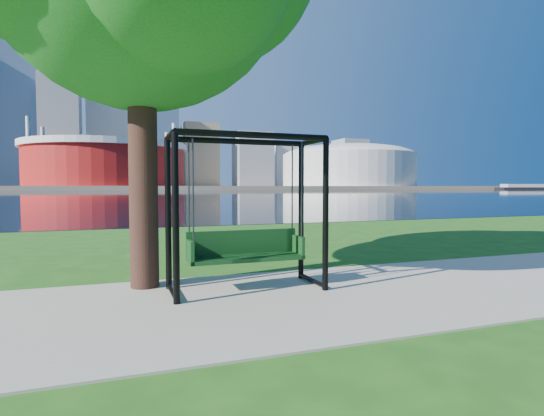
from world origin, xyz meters
name	(u,v)px	position (x,y,z in m)	size (l,w,h in m)	color
ground	(286,292)	(0.00, 0.00, 0.00)	(900.00, 900.00, 0.00)	#1E5114
path	(297,298)	(0.00, -0.50, 0.01)	(120.00, 4.00, 0.03)	#9E937F
river	(133,194)	(0.00, 102.00, 0.01)	(900.00, 180.00, 0.02)	black
far_bank	(126,187)	(0.00, 306.00, 1.00)	(900.00, 228.00, 2.00)	#937F60
stadium	(107,163)	(-10.00, 235.00, 14.23)	(83.00, 83.00, 32.00)	maroon
arena	(348,164)	(135.00, 235.00, 15.87)	(84.00, 84.00, 26.56)	beige
skyline	(119,139)	(-4.27, 319.39, 35.89)	(392.00, 66.00, 96.50)	gray
swing	(246,216)	(-0.60, 0.30, 1.26)	(2.55, 1.12, 2.60)	black
barge	(523,187)	(218.45, 178.13, 1.40)	(31.93, 13.72, 3.09)	black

